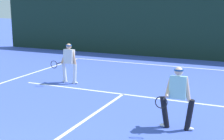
% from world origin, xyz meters
% --- Properties ---
extents(court_line_baseline_far, '(9.65, 0.10, 0.01)m').
position_xyz_m(court_line_baseline_far, '(0.00, 11.77, 0.00)').
color(court_line_baseline_far, white).
rests_on(court_line_baseline_far, ground_plane).
extents(court_line_service, '(7.86, 0.10, 0.01)m').
position_xyz_m(court_line_service, '(0.00, 6.39, 0.00)').
color(court_line_service, white).
rests_on(court_line_service, ground_plane).
extents(court_line_centre, '(0.10, 6.40, 0.01)m').
position_xyz_m(court_line_centre, '(0.00, 3.20, 0.00)').
color(court_line_centre, white).
rests_on(court_line_centre, ground_plane).
extents(player_near, '(0.87, 0.89, 1.57)m').
position_xyz_m(player_near, '(2.34, 4.12, 0.86)').
color(player_near, black).
rests_on(player_near, ground_plane).
extents(player_far, '(0.82, 0.82, 1.53)m').
position_xyz_m(player_far, '(-2.45, 6.97, 0.83)').
color(player_far, silver).
rests_on(player_far, ground_plane).
extents(back_fence_windscreen, '(22.32, 0.12, 3.41)m').
position_xyz_m(back_fence_windscreen, '(0.00, 14.05, 1.71)').
color(back_fence_windscreen, black).
rests_on(back_fence_windscreen, ground_plane).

